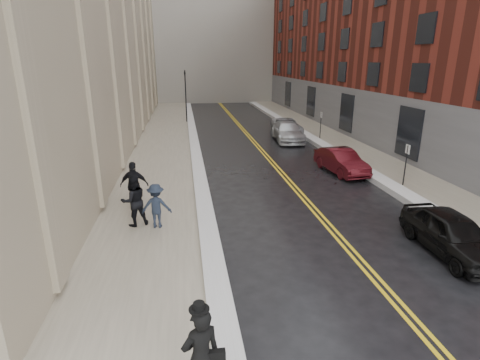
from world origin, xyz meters
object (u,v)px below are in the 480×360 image
object	(u,v)px
car_silver_far	(287,127)
pedestrian_c	(134,185)
car_black	(452,234)
pedestrian_b	(156,206)
car_silver_near	(287,132)
pedestrian_main	(201,357)
car_maroon	(341,161)
pedestrian_a	(134,201)

from	to	relation	value
car_silver_far	pedestrian_c	size ratio (longest dim) A/B	2.41
car_silver_far	pedestrian_c	bearing A→B (deg)	-120.07
car_black	car_silver_far	bearing A→B (deg)	90.64
car_black	pedestrian_c	world-z (taller)	pedestrian_c
pedestrian_b	pedestrian_c	xyz separation A→B (m)	(-1.03, 2.13, 0.16)
car_silver_near	pedestrian_main	distance (m)	24.48
car_maroon	car_silver_near	size ratio (longest dim) A/B	0.81
car_black	car_silver_near	world-z (taller)	car_silver_near
pedestrian_main	pedestrian_a	distance (m)	8.42
car_silver_far	pedestrian_c	xyz separation A→B (m)	(-10.96, -15.76, 0.48)
car_silver_near	car_maroon	bearing A→B (deg)	-82.03
car_silver_near	car_silver_far	bearing A→B (deg)	79.63
car_black	pedestrian_c	xyz separation A→B (m)	(-10.79, 5.36, 0.45)
car_silver_far	pedestrian_a	bearing A→B (deg)	-116.71
car_silver_far	pedestrian_b	bearing A→B (deg)	-114.29
pedestrian_main	pedestrian_c	size ratio (longest dim) A/B	0.99
car_maroon	car_silver_far	distance (m)	11.68
pedestrian_a	pedestrian_c	bearing A→B (deg)	-105.15
car_black	car_silver_far	xyz separation A→B (m)	(0.17, 21.12, -0.03)
pedestrian_main	car_maroon	bearing A→B (deg)	-142.22
pedestrian_a	pedestrian_c	size ratio (longest dim) A/B	0.99
car_silver_near	pedestrian_b	size ratio (longest dim) A/B	3.01
pedestrian_b	pedestrian_c	world-z (taller)	pedestrian_c
car_silver_far	pedestrian_main	world-z (taller)	pedestrian_main
car_black	car_maroon	xyz separation A→B (m)	(0.15, 9.44, -0.02)
pedestrian_a	car_silver_far	bearing A→B (deg)	-142.61
car_silver_far	car_silver_near	bearing A→B (deg)	-99.54
pedestrian_main	pedestrian_b	xyz separation A→B (m)	(-1.27, 7.87, -0.15)
car_black	pedestrian_a	xyz separation A→B (m)	(-10.60, 3.52, 0.44)
car_maroon	pedestrian_b	world-z (taller)	pedestrian_b
pedestrian_b	pedestrian_main	bearing A→B (deg)	105.28
car_black	car_silver_far	world-z (taller)	car_black
car_maroon	pedestrian_main	distance (m)	16.53
pedestrian_c	car_maroon	bearing A→B (deg)	-154.15
car_black	pedestrian_main	bearing A→B (deg)	-150.25
car_black	car_maroon	world-z (taller)	car_black
car_silver_far	pedestrian_a	size ratio (longest dim) A/B	2.44
pedestrian_a	pedestrian_b	bearing A→B (deg)	139.57
car_maroon	pedestrian_b	size ratio (longest dim) A/B	2.44
pedestrian_main	pedestrian_c	distance (m)	10.26
car_maroon	pedestrian_c	world-z (taller)	pedestrian_c
pedestrian_b	pedestrian_c	distance (m)	2.37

